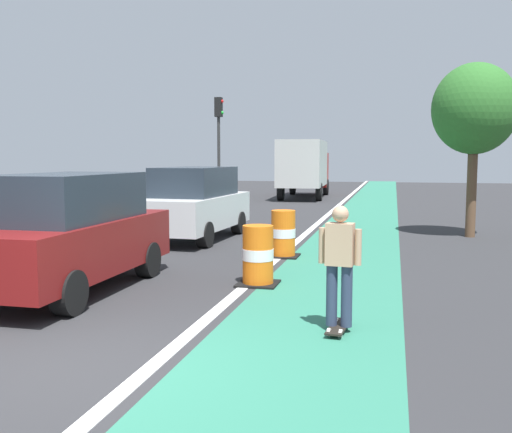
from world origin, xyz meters
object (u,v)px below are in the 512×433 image
(parked_suv_second, at_px, (195,203))
(pedestrian_crossing, at_px, (159,200))
(traffic_light_corner, at_px, (219,132))
(traffic_barrel_mid, at_px, (283,234))
(traffic_barrel_front, at_px, (258,256))
(delivery_truck_down_block, at_px, (304,166))
(skateboarder_on_lane, at_px, (340,264))
(parked_suv_nearest, at_px, (69,232))
(street_tree_sidewalk, at_px, (475,110))

(parked_suv_second, xyz_separation_m, pedestrian_crossing, (-2.35, 2.99, -0.17))
(traffic_light_corner, bearing_deg, traffic_barrel_mid, -67.11)
(traffic_barrel_front, relative_size, traffic_barrel_mid, 1.00)
(delivery_truck_down_block, relative_size, pedestrian_crossing, 4.77)
(traffic_barrel_front, height_order, delivery_truck_down_block, delivery_truck_down_block)
(traffic_light_corner, height_order, pedestrian_crossing, traffic_light_corner)
(skateboarder_on_lane, bearing_deg, traffic_light_corner, 111.44)
(traffic_barrel_front, height_order, traffic_light_corner, traffic_light_corner)
(traffic_barrel_front, relative_size, pedestrian_crossing, 0.68)
(parked_suv_second, relative_size, traffic_light_corner, 0.92)
(parked_suv_nearest, relative_size, traffic_barrel_front, 4.23)
(parked_suv_second, distance_m, pedestrian_crossing, 3.81)
(skateboarder_on_lane, xyz_separation_m, traffic_barrel_front, (-1.70, 2.54, -0.38))
(skateboarder_on_lane, xyz_separation_m, delivery_truck_down_block, (-4.31, 25.39, 0.94))
(parked_suv_second, distance_m, delivery_truck_down_block, 17.49)
(parked_suv_nearest, height_order, street_tree_sidewalk, street_tree_sidewalk)
(parked_suv_second, bearing_deg, street_tree_sidewalk, 16.69)
(parked_suv_second, height_order, delivery_truck_down_block, delivery_truck_down_block)
(traffic_barrel_mid, distance_m, street_tree_sidewalk, 7.28)
(delivery_truck_down_block, distance_m, traffic_light_corner, 7.45)
(pedestrian_crossing, bearing_deg, delivery_truck_down_block, 78.99)
(delivery_truck_down_block, bearing_deg, street_tree_sidewalk, -64.66)
(traffic_barrel_front, distance_m, street_tree_sidewalk, 9.47)
(parked_suv_nearest, relative_size, traffic_light_corner, 0.90)
(traffic_barrel_mid, bearing_deg, street_tree_sidewalk, 44.61)
(delivery_truck_down_block, distance_m, street_tree_sidewalk, 16.88)
(delivery_truck_down_block, height_order, pedestrian_crossing, delivery_truck_down_block)
(traffic_light_corner, bearing_deg, pedestrian_crossing, -88.09)
(traffic_light_corner, bearing_deg, street_tree_sidewalk, -39.95)
(traffic_barrel_front, bearing_deg, traffic_light_corner, 109.27)
(parked_suv_second, distance_m, traffic_barrel_mid, 3.80)
(skateboarder_on_lane, height_order, traffic_barrel_front, skateboarder_on_lane)
(traffic_barrel_front, height_order, pedestrian_crossing, pedestrian_crossing)
(traffic_barrel_mid, relative_size, street_tree_sidewalk, 0.22)
(parked_suv_nearest, xyz_separation_m, traffic_barrel_front, (3.06, 1.24, -0.50))
(skateboarder_on_lane, distance_m, traffic_light_corner, 20.38)
(parked_suv_second, bearing_deg, skateboarder_on_lane, -58.93)
(parked_suv_second, height_order, pedestrian_crossing, parked_suv_second)
(parked_suv_nearest, height_order, traffic_barrel_mid, parked_suv_nearest)
(parked_suv_nearest, relative_size, pedestrian_crossing, 2.86)
(parked_suv_second, height_order, traffic_barrel_mid, parked_suv_second)
(skateboarder_on_lane, relative_size, traffic_barrel_front, 1.55)
(traffic_barrel_mid, xyz_separation_m, street_tree_sidewalk, (4.68, 4.62, 3.14))
(traffic_light_corner, bearing_deg, traffic_barrel_front, -70.73)
(street_tree_sidewalk, bearing_deg, parked_suv_nearest, -130.55)
(traffic_barrel_front, distance_m, traffic_light_corner, 17.49)
(skateboarder_on_lane, xyz_separation_m, traffic_barrel_mid, (-1.81, 5.60, -0.38))
(traffic_barrel_mid, distance_m, delivery_truck_down_block, 19.99)
(traffic_barrel_front, bearing_deg, skateboarder_on_lane, -56.21)
(parked_suv_second, relative_size, street_tree_sidewalk, 0.93)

